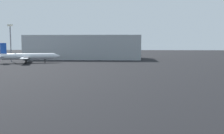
% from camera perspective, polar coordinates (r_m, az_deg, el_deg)
% --- Properties ---
extents(airplane_distant, '(26.42, 21.15, 8.54)m').
position_cam_1_polar(airplane_distant, '(110.53, -19.02, 2.35)').
color(airplane_distant, silver).
rests_on(airplane_distant, ground_plane).
extents(light_mast_left, '(2.40, 0.50, 17.04)m').
position_cam_1_polar(light_mast_left, '(121.86, -22.56, 5.74)').
color(light_mast_left, slate).
rests_on(light_mast_left, ground_plane).
extents(terminal_building, '(60.22, 26.35, 12.61)m').
position_cam_1_polar(terminal_building, '(136.15, -6.29, 4.61)').
color(terminal_building, '#999EA3').
rests_on(terminal_building, ground_plane).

